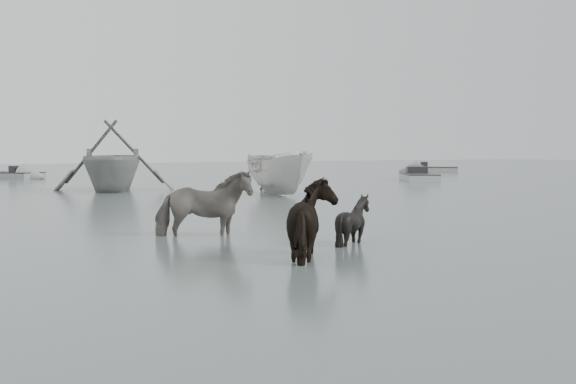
% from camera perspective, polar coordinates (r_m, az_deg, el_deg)
% --- Properties ---
extents(ground, '(140.00, 140.00, 0.00)m').
position_cam_1_polar(ground, '(13.62, 9.02, -4.27)').
color(ground, '#51605C').
rests_on(ground, ground).
extents(pony_pinto, '(2.16, 1.41, 1.68)m').
position_cam_1_polar(pony_pinto, '(15.02, -6.70, -0.28)').
color(pony_pinto, black).
rests_on(pony_pinto, ground).
extents(pony_dark, '(1.52, 1.74, 1.65)m').
position_cam_1_polar(pony_dark, '(12.11, 2.37, -1.28)').
color(pony_dark, black).
rests_on(pony_dark, ground).
extents(pony_black, '(1.19, 1.09, 1.19)m').
position_cam_1_polar(pony_black, '(13.86, 5.18, -1.63)').
color(pony_black, black).
rests_on(pony_black, ground).
extents(rowboat_trail, '(6.70, 7.21, 3.10)m').
position_cam_1_polar(rowboat_trail, '(31.06, -13.66, 2.95)').
color(rowboat_trail, '#9B9D9B').
rests_on(rowboat_trail, ground).
extents(boat_small, '(2.05, 4.78, 1.81)m').
position_cam_1_polar(boat_small, '(27.70, -0.69, 1.65)').
color(boat_small, beige).
rests_on(boat_small, ground).
extents(skiff_port, '(3.80, 5.47, 0.75)m').
position_cam_1_polar(skiff_port, '(39.83, 10.31, 1.43)').
color(skiff_port, '#ABAEAC').
rests_on(skiff_port, ground).
extents(skiff_mid, '(4.42, 5.24, 0.75)m').
position_cam_1_polar(skiff_mid, '(44.86, -21.00, 1.49)').
color(skiff_mid, gray).
rests_on(skiff_mid, ground).
extents(skiff_star, '(4.86, 4.36, 0.75)m').
position_cam_1_polar(skiff_star, '(53.20, 11.35, 1.95)').
color(skiff_star, '#A3A39E').
rests_on(skiff_star, ground).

